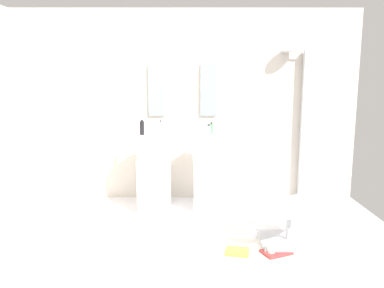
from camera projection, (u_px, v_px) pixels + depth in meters
ground_plane at (177, 247)px, 3.81m from camera, size 4.80×3.60×0.04m
rear_partition at (181, 106)px, 5.22m from camera, size 4.80×0.10×2.60m
pedestal_sink_left at (153, 171)px, 4.82m from camera, size 0.43×0.43×1.07m
pedestal_sink_right at (208, 171)px, 4.83m from camera, size 0.43×0.43×1.07m
vanity_mirror_left at (155, 90)px, 5.11m from camera, size 0.22×0.03×0.69m
vanity_mirror_right at (207, 90)px, 5.12m from camera, size 0.22×0.03×0.69m
shower_column at (303, 123)px, 5.14m from camera, size 0.49×0.24×2.05m
lounge_chair at (287, 212)px, 3.77m from camera, size 1.10×1.10×0.65m
area_rug at (248, 256)px, 3.56m from camera, size 1.16×0.79×0.01m
magazine_ochre at (236, 251)px, 3.62m from camera, size 0.25×0.24×0.02m
magazine_red at (275, 252)px, 3.61m from camera, size 0.32×0.28×0.03m
coffee_mug at (269, 249)px, 3.58m from camera, size 0.07×0.07×0.10m
soap_bottle_clear at (159, 127)px, 4.87m from camera, size 0.04×0.04×0.17m
soap_bottle_white at (207, 131)px, 4.59m from camera, size 0.05×0.05×0.15m
soap_bottle_black at (140, 128)px, 4.73m from camera, size 0.06×0.06×0.19m
soap_bottle_green at (210, 128)px, 4.84m from camera, size 0.05×0.05×0.15m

